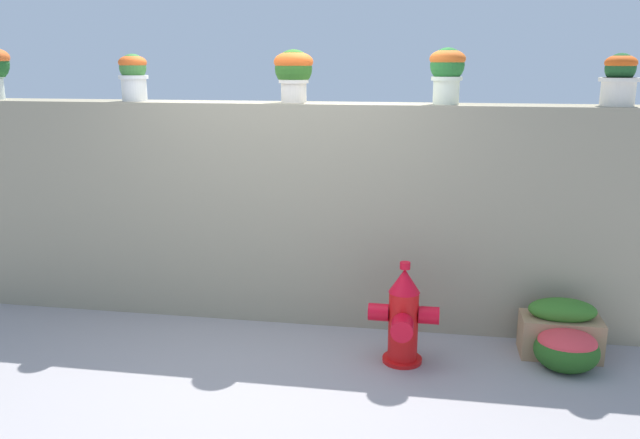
# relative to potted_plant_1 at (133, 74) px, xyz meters

# --- Properties ---
(ground_plane) EXTENTS (24.00, 24.00, 0.00)m
(ground_plane) POSITION_rel_potted_plant_1_xyz_m (1.33, -0.95, -2.10)
(ground_plane) COLOR gray
(stone_wall) EXTENTS (5.94, 0.40, 1.87)m
(stone_wall) POSITION_rel_potted_plant_1_xyz_m (1.33, 0.02, -1.16)
(stone_wall) COLOR gray
(stone_wall) RESTS_ON ground
(potted_plant_1) EXTENTS (0.25, 0.25, 0.39)m
(potted_plant_1) POSITION_rel_potted_plant_1_xyz_m (0.00, 0.00, 0.00)
(potted_plant_1) COLOR silver
(potted_plant_1) RESTS_ON stone_wall
(potted_plant_2) EXTENTS (0.32, 0.32, 0.43)m
(potted_plant_2) POSITION_rel_potted_plant_1_xyz_m (1.38, 0.02, 0.03)
(potted_plant_2) COLOR beige
(potted_plant_2) RESTS_ON stone_wall
(potted_plant_3) EXTENTS (0.28, 0.28, 0.44)m
(potted_plant_3) POSITION_rel_potted_plant_1_xyz_m (2.61, 0.02, 0.04)
(potted_plant_3) COLOR silver
(potted_plant_3) RESTS_ON stone_wall
(potted_plant_4) EXTENTS (0.29, 0.29, 0.39)m
(potted_plant_4) POSITION_rel_potted_plant_1_xyz_m (3.90, 0.02, -0.02)
(potted_plant_4) COLOR silver
(potted_plant_4) RESTS_ON stone_wall
(fire_hydrant) EXTENTS (0.52, 0.42, 0.78)m
(fire_hydrant) POSITION_rel_potted_plant_1_xyz_m (2.36, -0.77, -1.74)
(fire_hydrant) COLOR red
(fire_hydrant) RESTS_ON ground
(flower_bush_left) EXTENTS (0.47, 0.42, 0.31)m
(flower_bush_left) POSITION_rel_potted_plant_1_xyz_m (3.55, -0.67, -1.94)
(flower_bush_left) COLOR #24541B
(flower_bush_left) RESTS_ON ground
(planter_box) EXTENTS (0.59, 0.31, 0.46)m
(planter_box) POSITION_rel_potted_plant_1_xyz_m (3.54, -0.44, -1.88)
(planter_box) COLOR #9C7754
(planter_box) RESTS_ON ground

